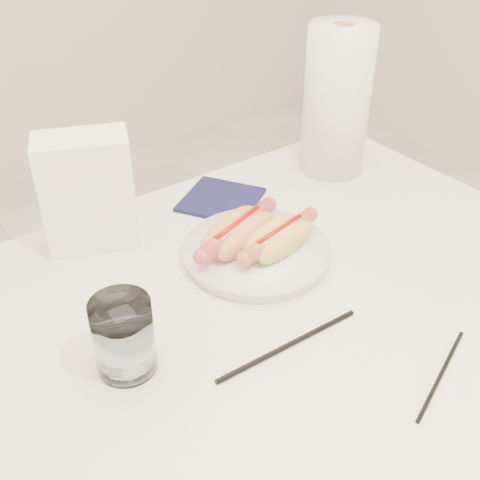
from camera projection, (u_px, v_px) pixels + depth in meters
table at (248, 334)px, 0.96m from camera, size 1.20×0.80×0.75m
plate at (256, 253)px, 1.03m from camera, size 0.33×0.33×0.02m
hotdog_left at (238, 233)px, 1.01m from camera, size 0.19×0.12×0.05m
hotdog_right at (279, 239)px, 1.00m from camera, size 0.18×0.10×0.05m
water_glass at (124, 336)px, 0.79m from camera, size 0.08×0.08×0.11m
chopstick_near at (289, 345)px, 0.85m from camera, size 0.25×0.02×0.01m
chopstick_far at (441, 374)px, 0.81m from camera, size 0.18×0.07×0.01m
napkin_box at (88, 192)px, 1.01m from camera, size 0.18×0.14×0.21m
navy_napkin at (221, 200)px, 1.19m from camera, size 0.20×0.20×0.01m
paper_towel_roll at (337, 101)px, 1.22m from camera, size 0.15×0.15×0.31m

